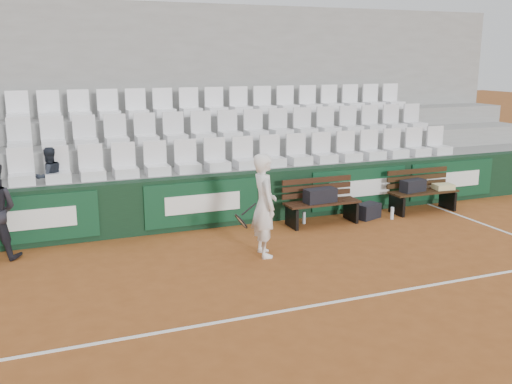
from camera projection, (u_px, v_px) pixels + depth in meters
name	position (u px, v px, depth m)	size (l,w,h in m)	color
ground	(301.00, 308.00, 7.41)	(80.00, 80.00, 0.00)	brown
court_baseline	(301.00, 308.00, 7.41)	(18.00, 0.06, 0.01)	white
back_barrier	(214.00, 201.00, 10.93)	(18.00, 0.34, 1.00)	black
grandstand_tier_front	(201.00, 194.00, 11.48)	(18.00, 0.95, 1.00)	gray
grandstand_tier_mid	(189.00, 174.00, 12.29)	(18.00, 0.95, 1.45)	#959593
grandstand_tier_back	(178.00, 157.00, 13.10)	(18.00, 0.95, 1.90)	gray
grandstand_rear_wall	(169.00, 100.00, 13.38)	(18.00, 0.30, 4.40)	gray
seat_row_front	(203.00, 155.00, 11.13)	(11.90, 0.44, 0.63)	silver
seat_row_mid	(189.00, 127.00, 11.89)	(11.90, 0.44, 0.63)	silver
seat_row_back	(178.00, 102.00, 12.65)	(11.90, 0.44, 0.63)	white
bench_left	(322.00, 213.00, 11.12)	(1.50, 0.56, 0.45)	#351C10
bench_right	(423.00, 201.00, 12.02)	(1.50, 0.56, 0.45)	#311D0E
sports_bag_left	(320.00, 195.00, 10.99)	(0.63, 0.27, 0.27)	black
sports_bag_right	(413.00, 186.00, 11.87)	(0.54, 0.25, 0.25)	black
towel	(443.00, 187.00, 12.10)	(0.40, 0.29, 0.11)	#CEC785
sports_bag_ground	(368.00, 211.00, 11.53)	(0.50, 0.30, 0.30)	black
water_bottle_near	(304.00, 218.00, 11.15)	(0.07, 0.07, 0.24)	silver
water_bottle_far	(392.00, 213.00, 11.46)	(0.07, 0.07, 0.25)	silver
tennis_player	(264.00, 205.00, 9.22)	(0.73, 0.65, 1.70)	white
spectator_c	(48.00, 152.00, 10.11)	(0.52, 0.41, 1.08)	black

